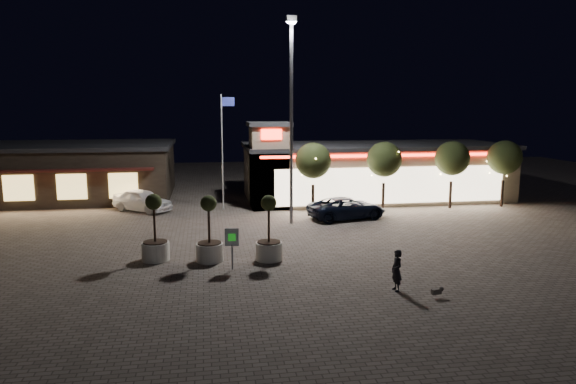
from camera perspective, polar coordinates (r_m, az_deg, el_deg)
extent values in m
plane|color=#6F635A|center=(23.95, -1.18, -7.89)|extent=(90.00, 90.00, 0.00)
cube|color=gray|center=(41.15, 9.54, 2.12)|extent=(20.00, 8.00, 4.00)
cube|color=#262628|center=(40.94, 9.63, 5.11)|extent=(20.40, 8.40, 0.30)
cube|color=beige|center=(37.43, 11.51, 0.73)|extent=(17.00, 0.12, 2.60)
cube|color=red|center=(37.15, 11.63, 4.00)|extent=(19.00, 0.10, 0.18)
cube|color=gray|center=(36.47, -2.10, 2.75)|extent=(2.60, 2.60, 5.80)
cube|color=#262628|center=(36.24, -2.13, 7.55)|extent=(3.00, 3.00, 0.30)
cube|color=red|center=(34.93, -1.85, 6.41)|extent=(1.40, 0.10, 0.70)
cube|color=#382D23|center=(44.30, -23.30, 1.99)|extent=(16.00, 10.00, 4.00)
cube|color=#262628|center=(44.10, -23.48, 4.76)|extent=(16.40, 10.40, 0.30)
cube|color=#591E19|center=(39.03, -25.27, 2.15)|extent=(14.40, 0.80, 0.15)
cube|color=#E7C168|center=(40.11, -27.76, 0.40)|extent=(2.00, 0.12, 1.80)
cube|color=#E7C168|center=(39.13, -22.90, 0.55)|extent=(2.00, 0.12, 1.80)
cube|color=#E7C168|center=(38.44, -17.83, 0.69)|extent=(2.00, 0.12, 1.80)
cylinder|color=gray|center=(31.10, 0.38, 7.34)|extent=(0.20, 0.20, 12.00)
cube|color=gray|center=(31.50, 0.39, 18.69)|extent=(0.60, 0.40, 0.35)
cube|color=white|center=(31.46, 0.39, 18.33)|extent=(0.45, 0.30, 0.08)
cylinder|color=white|center=(35.80, -7.32, 4.33)|extent=(0.10, 0.10, 8.00)
cube|color=#293398|center=(35.69, -6.70, 9.95)|extent=(0.90, 0.04, 0.60)
cylinder|color=#332319|center=(34.95, 2.78, -0.76)|extent=(0.20, 0.20, 1.92)
sphere|color=#2D3819|center=(34.59, 2.82, 3.51)|extent=(2.42, 2.42, 2.42)
cylinder|color=#332319|center=(36.31, 10.53, -0.52)|extent=(0.20, 0.20, 1.92)
sphere|color=#2D3819|center=(35.96, 10.65, 3.58)|extent=(2.42, 2.42, 2.42)
cylinder|color=#332319|center=(38.28, 17.59, -0.30)|extent=(0.20, 0.20, 1.92)
sphere|color=#2D3819|center=(37.94, 17.79, 3.59)|extent=(2.42, 2.42, 2.42)
cylinder|color=#332319|center=(40.23, 22.69, -0.14)|extent=(0.20, 0.20, 1.92)
sphere|color=#2D3819|center=(39.91, 22.92, 3.57)|extent=(2.42, 2.42, 2.42)
imported|color=black|center=(33.29, 6.56, -1.77)|extent=(5.45, 3.34, 1.41)
imported|color=white|center=(36.93, -15.89, -0.87)|extent=(4.63, 4.23, 1.53)
imported|color=black|center=(20.67, 11.99, -8.53)|extent=(0.45, 0.64, 1.65)
cube|color=#59514C|center=(20.49, 16.15, -10.58)|extent=(0.40, 0.21, 0.20)
sphere|color=#59514C|center=(20.58, 16.68, -10.27)|extent=(0.18, 0.18, 0.18)
cylinder|color=silver|center=(25.02, -14.49, -6.40)|extent=(1.29, 1.29, 0.86)
cylinder|color=black|center=(24.91, -14.53, -5.40)|extent=(1.12, 1.12, 0.06)
cylinder|color=#332319|center=(24.68, -14.63, -3.16)|extent=(0.11, 0.11, 1.94)
sphere|color=#2D3819|center=(24.50, -14.72, -1.07)|extent=(0.75, 0.75, 0.75)
cylinder|color=silver|center=(24.39, -8.69, -6.63)|extent=(1.27, 1.27, 0.85)
cylinder|color=black|center=(24.28, -8.72, -5.62)|extent=(1.10, 1.10, 0.06)
cylinder|color=#332319|center=(24.04, -8.78, -3.36)|extent=(0.11, 0.11, 1.91)
sphere|color=#2D3819|center=(23.86, -8.83, -1.25)|extent=(0.74, 0.74, 0.74)
cylinder|color=silver|center=(24.33, -2.13, -6.58)|extent=(1.26, 1.26, 0.84)
cylinder|color=black|center=(24.21, -2.14, -5.57)|extent=(1.09, 1.09, 0.06)
cylinder|color=#332319|center=(23.98, -2.15, -3.32)|extent=(0.11, 0.11, 1.89)
sphere|color=#2D3819|center=(23.80, -2.17, -1.22)|extent=(0.74, 0.74, 0.74)
cylinder|color=gray|center=(23.04, -6.22, -7.17)|extent=(0.08, 0.08, 1.13)
cube|color=white|center=(22.80, -6.26, -5.01)|extent=(0.61, 0.15, 0.80)
cube|color=#178C17|center=(22.77, -6.26, -5.04)|extent=(0.33, 0.07, 0.33)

